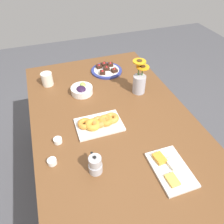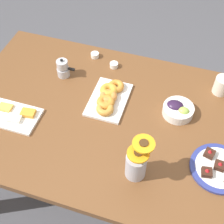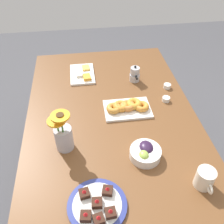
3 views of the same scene
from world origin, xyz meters
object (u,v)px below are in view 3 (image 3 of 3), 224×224
at_px(grape_bowl, 145,152).
at_px(cheese_platter, 83,74).
at_px(croissant_platter, 127,107).
at_px(jam_cup_berry, 166,99).
at_px(coffee_mug, 205,178).
at_px(jam_cup_honey, 167,86).
at_px(dining_table, 112,127).
at_px(moka_pot, 135,75).
at_px(dessert_plate, 97,205).
at_px(flower_vase, 63,136).

xyz_separation_m(grape_bowl, cheese_platter, (-0.78, -0.27, -0.02)).
distance_m(croissant_platter, jam_cup_berry, 0.26).
bearing_deg(grape_bowl, coffee_mug, 48.72).
xyz_separation_m(coffee_mug, jam_cup_honey, (-0.74, 0.06, -0.04)).
bearing_deg(grape_bowl, cheese_platter, -160.62).
bearing_deg(cheese_platter, jam_cup_berry, 54.23).
height_order(dining_table, moka_pot, moka_pot).
height_order(dining_table, dessert_plate, dessert_plate).
height_order(dining_table, grape_bowl, grape_bowl).
xyz_separation_m(dining_table, moka_pot, (-0.35, 0.21, 0.13)).
bearing_deg(moka_pot, grape_bowl, -7.07).
height_order(dessert_plate, moka_pot, moka_pot).
bearing_deg(cheese_platter, grape_bowl, 19.38).
bearing_deg(moka_pot, dessert_plate, -20.97).
bearing_deg(croissant_platter, jam_cup_berry, 101.58).
xyz_separation_m(grape_bowl, flower_vase, (-0.11, -0.40, 0.06)).
bearing_deg(cheese_platter, dessert_plate, 0.71).
height_order(cheese_platter, dessert_plate, dessert_plate).
bearing_deg(dining_table, jam_cup_honey, 120.30).
xyz_separation_m(dining_table, flower_vase, (0.19, -0.27, 0.17)).
bearing_deg(dessert_plate, cheese_platter, -179.29).
distance_m(coffee_mug, grape_bowl, 0.29).
bearing_deg(jam_cup_berry, grape_bowl, -29.59).
bearing_deg(jam_cup_berry, dining_table, -73.91).
height_order(dining_table, coffee_mug, coffee_mug).
distance_m(croissant_platter, jam_cup_honey, 0.36).
bearing_deg(jam_cup_berry, croissant_platter, -78.42).
relative_size(cheese_platter, flower_vase, 1.06).
distance_m(jam_cup_honey, moka_pot, 0.23).
relative_size(grape_bowl, moka_pot, 1.31).
distance_m(dessert_plate, moka_pot, 0.96).
bearing_deg(coffee_mug, croissant_platter, -156.14).
bearing_deg(dessert_plate, flower_vase, -158.87).
height_order(coffee_mug, moka_pot, moka_pot).
bearing_deg(flower_vase, coffee_mug, 63.48).
distance_m(coffee_mug, croissant_platter, 0.60).
height_order(jam_cup_berry, moka_pot, moka_pot).
height_order(jam_cup_honey, flower_vase, flower_vase).
xyz_separation_m(grape_bowl, jam_cup_berry, (-0.41, 0.23, -0.01)).
bearing_deg(cheese_platter, moka_pot, 71.85).
distance_m(dining_table, flower_vase, 0.37).
relative_size(cheese_platter, jam_cup_berry, 5.42).
relative_size(croissant_platter, flower_vase, 1.15).
relative_size(jam_cup_berry, flower_vase, 0.20).
distance_m(dining_table, coffee_mug, 0.62).
height_order(flower_vase, moka_pot, flower_vase).
distance_m(grape_bowl, flower_vase, 0.42).
bearing_deg(dining_table, grape_bowl, 21.94).
relative_size(dining_table, coffee_mug, 13.55).
xyz_separation_m(cheese_platter, jam_cup_berry, (0.37, 0.51, 0.00)).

